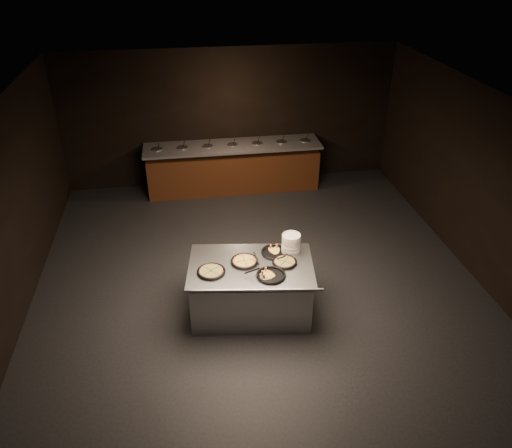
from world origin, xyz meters
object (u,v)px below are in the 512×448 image
object	(u,v)px
plate_stack	(291,243)
pan_cheese_whole	(244,261)
serving_counter	(251,290)
pan_veggie_whole	(211,271)

from	to	relation	value
plate_stack	pan_cheese_whole	distance (m)	0.73
serving_counter	pan_cheese_whole	world-z (taller)	pan_cheese_whole
serving_counter	pan_cheese_whole	xyz separation A→B (m)	(-0.08, 0.08, 0.45)
pan_veggie_whole	pan_cheese_whole	size ratio (longest dim) A/B	0.99
serving_counter	pan_veggie_whole	world-z (taller)	pan_veggie_whole
plate_stack	pan_cheese_whole	xyz separation A→B (m)	(-0.70, -0.16, -0.12)
plate_stack	pan_cheese_whole	world-z (taller)	plate_stack
pan_veggie_whole	pan_cheese_whole	distance (m)	0.51
serving_counter	plate_stack	xyz separation A→B (m)	(0.63, 0.25, 0.57)
serving_counter	pan_veggie_whole	distance (m)	0.73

